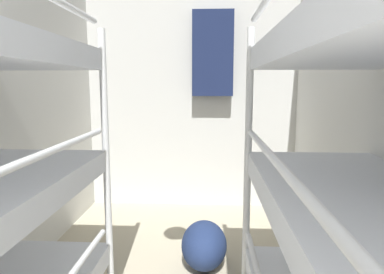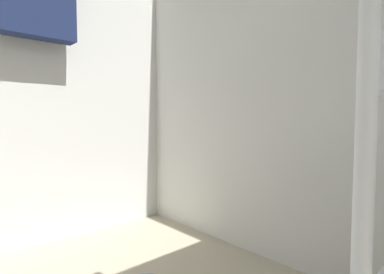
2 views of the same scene
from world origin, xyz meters
The scene contains 3 objects.
wall_back centered at (0.00, 4.30, 1.22)m, with size 2.47×0.06×2.43m.
duffel_bag centered at (0.17, 2.87, 0.18)m, with size 0.35×0.49×0.35m.
hanging_coat centered at (0.23, 4.15, 1.73)m, with size 0.44×0.12×0.90m.
Camera 1 is at (0.21, 0.38, 1.40)m, focal length 32.00 mm.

